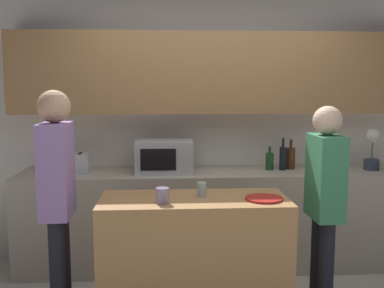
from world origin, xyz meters
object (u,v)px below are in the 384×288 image
Objects in this scene: toaster at (75,163)px; cup_0 at (202,189)px; plate_on_island at (264,199)px; bottle_2 at (291,158)px; potted_plant at (372,149)px; person_center at (57,190)px; cup_1 at (162,196)px; bottle_0 at (270,161)px; microwave at (164,156)px; bottle_1 at (283,158)px; person_left at (325,196)px.

toaster is 2.54× the size of cup_0.
bottle_2 is at bearing 66.36° from plate_on_island.
potted_plant is 0.23× the size of person_center.
cup_0 is 0.96× the size of cup_1.
cup_1 is (-1.22, -1.24, -0.04)m from bottle_2.
cup_0 is at bearing -125.07° from bottle_0.
plate_on_island is 0.44m from cup_0.
person_center reaches higher than plate_on_island.
microwave is 0.31× the size of person_center.
person_center is (-1.42, 0.06, 0.07)m from plate_on_island.
microwave is at bearing -177.83° from bottle_1.
microwave is 1.00m from bottle_0.
cup_1 is at bearing -149.73° from potted_plant.
cup_0 is at bearing -42.13° from toaster.
potted_plant reaches higher than microwave.
person_center reaches higher than person_left.
person_left is (0.46, 0.09, -0.01)m from plate_on_island.
bottle_1 is at bearing 177.22° from potted_plant.
bottle_1 is at bearing -8.48° from bottle_0.
person_left is (-0.81, -1.00, -0.19)m from potted_plant.
toaster is 0.91× the size of bottle_2.
cup_0 is (-0.85, -1.02, -0.05)m from bottle_1.
bottle_2 is 2.69× the size of cup_1.
cup_1 is at bearing -90.37° from microwave.
toaster is 0.66× the size of potted_plant.
potted_plant is (2.78, -0.00, 0.11)m from toaster.
cup_0 reaches higher than plate_on_island.
person_center is at bearing -147.72° from bottle_0.
cup_1 is (-1.97, -1.15, -0.13)m from potted_plant.
potted_plant is 0.85m from bottle_1.
toaster is at bearing 179.89° from microwave.
microwave is at bearing 144.08° from person_center.
bottle_1 is at bearing 0.61° from person_left.
microwave reaches higher than toaster.
person_left is at bearing -26.99° from toaster.
cup_0 is 1.00m from person_center.
potted_plant is at bearing 0.05° from microwave.
bottle_2 is 0.17× the size of person_center.
cup_0 is (-0.94, -1.07, -0.04)m from bottle_2.
potted_plant reaches higher than toaster.
cup_1 is 1.17m from person_left.
bottle_2 is 1.42m from cup_0.
bottle_1 is (-0.84, 0.04, -0.08)m from potted_plant.
toaster is 1.46m from cup_0.
bottle_1 is 1.17× the size of plate_on_island.
microwave is 2.00× the size of toaster.
bottle_2 reaches higher than plate_on_island.
bottle_0 is at bearing 54.93° from cup_0.
bottle_0 reaches higher than toaster.
microwave is 4.90× the size of cup_1.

